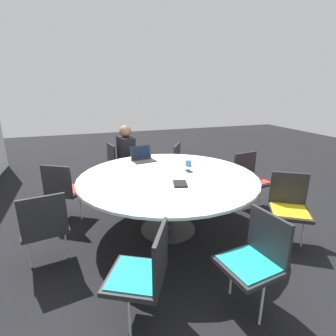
% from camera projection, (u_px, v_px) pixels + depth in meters
% --- Properties ---
extents(ground_plane, '(16.00, 16.00, 0.00)m').
position_uv_depth(ground_plane, '(168.00, 229.00, 3.47)').
color(ground_plane, black).
extents(conference_table, '(2.20, 2.20, 0.75)m').
position_uv_depth(conference_table, '(168.00, 183.00, 3.27)').
color(conference_table, '#333333').
rests_on(conference_table, ground_plane).
extents(chair_0, '(0.51, 0.49, 0.84)m').
position_uv_depth(chair_0, '(119.00, 162.00, 4.74)').
color(chair_0, '#262628').
rests_on(chair_0, ground_plane).
extents(chair_1, '(0.59, 0.59, 0.84)m').
position_uv_depth(chair_1, '(64.00, 188.00, 3.55)').
color(chair_1, '#262628').
rests_on(chair_1, ground_plane).
extents(chair_2, '(0.49, 0.50, 0.84)m').
position_uv_depth(chair_2, '(44.00, 224.00, 2.61)').
color(chair_2, '#262628').
rests_on(chair_2, ground_plane).
extents(chair_3, '(0.59, 0.58, 0.84)m').
position_uv_depth(chair_3, '(144.00, 270.00, 1.95)').
color(chair_3, '#262628').
rests_on(chair_3, ground_plane).
extents(chair_4, '(0.50, 0.48, 0.84)m').
position_uv_depth(chair_4, '(255.00, 256.00, 2.12)').
color(chair_4, '#262628').
rests_on(chair_4, ground_plane).
extents(chair_5, '(0.59, 0.60, 0.84)m').
position_uv_depth(chair_5, '(289.00, 204.00, 3.05)').
color(chair_5, '#262628').
rests_on(chair_5, ground_plane).
extents(chair_6, '(0.48, 0.50, 0.84)m').
position_uv_depth(chair_6, '(250.00, 176.00, 4.00)').
color(chair_6, '#262628').
rests_on(chair_6, ground_plane).
extents(chair_7, '(0.60, 0.59, 0.84)m').
position_uv_depth(chair_7, '(184.00, 163.00, 4.66)').
color(chair_7, '#262628').
rests_on(chair_7, ground_plane).
extents(person_0, '(0.39, 0.30, 1.19)m').
position_uv_depth(person_0, '(127.00, 154.00, 4.52)').
color(person_0, black).
rests_on(person_0, ground_plane).
extents(laptop, '(0.30, 0.36, 0.21)m').
position_uv_depth(laptop, '(142.00, 157.00, 3.89)').
color(laptop, '#232326').
rests_on(laptop, conference_table).
extents(spiral_notebook, '(0.24, 0.20, 0.02)m').
position_uv_depth(spiral_notebook, '(180.00, 184.00, 2.95)').
color(spiral_notebook, black).
rests_on(spiral_notebook, conference_table).
extents(coffee_cup, '(0.09, 0.09, 0.08)m').
position_uv_depth(coffee_cup, '(188.00, 163.00, 3.64)').
color(coffee_cup, '#33669E').
rests_on(coffee_cup, conference_table).
extents(cell_phone, '(0.14, 0.08, 0.01)m').
position_uv_depth(cell_phone, '(189.00, 171.00, 3.41)').
color(cell_phone, black).
rests_on(cell_phone, conference_table).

